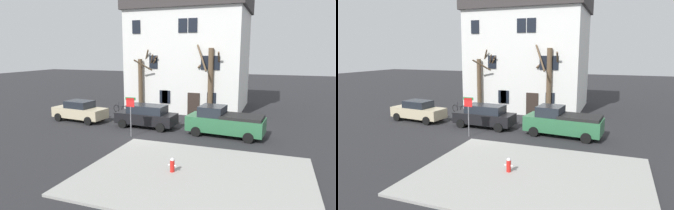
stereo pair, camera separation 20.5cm
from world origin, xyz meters
The scene contains 11 objects.
ground_plane centered at (0.00, 0.00, 0.00)m, with size 120.00×120.00×0.00m, color #262628.
sidewalk_slab centered at (5.22, -5.09, 0.06)m, with size 10.55×8.17×0.12m, color #999993.
building_main centered at (0.03, 11.95, 5.93)m, with size 11.51×9.03×11.68m.
tree_bare_near centered at (-3.35, 7.46, 2.99)m, with size 1.91×2.99×5.94m.
tree_bare_mid centered at (3.11, 7.46, 3.28)m, with size 2.16×2.55×6.35m.
car_beige_sedan centered at (-6.79, 2.41, 0.86)m, with size 4.80×2.32×1.72m.
car_black_wagon centered at (-0.68, 2.42, 0.91)m, with size 4.71×2.15×1.75m.
pickup_truck_green centered at (5.33, 2.20, 0.99)m, with size 5.38×2.65×2.04m.
fire_hydrant centered at (4.13, -5.22, 0.48)m, with size 0.42×0.22×0.69m.
street_sign_pole centered at (-0.64, -0.25, 1.91)m, with size 0.76×0.07×2.73m.
bicycle_leaning centered at (-5.30, 6.57, 0.37)m, with size 1.71×0.48×1.03m.
Camera 2 is at (8.75, -17.71, 5.80)m, focal length 31.62 mm.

